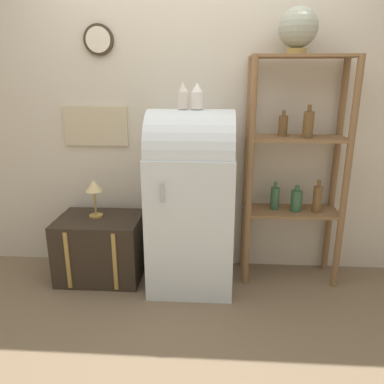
{
  "coord_description": "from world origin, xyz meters",
  "views": [
    {
      "loc": [
        0.18,
        -2.47,
        1.59
      ],
      "look_at": [
        0.01,
        0.23,
        0.76
      ],
      "focal_mm": 35.0,
      "sensor_mm": 36.0,
      "label": 1
    }
  ],
  "objects_px": {
    "desk_lamp": "(94,189)",
    "globe": "(298,28)",
    "suitcase_trunk": "(101,247)",
    "vase_center": "(197,97)",
    "vase_left": "(183,96)",
    "refrigerator": "(191,197)"
  },
  "relations": [
    {
      "from": "desk_lamp",
      "to": "globe",
      "type": "bearing_deg",
      "value": 1.66
    },
    {
      "from": "globe",
      "to": "suitcase_trunk",
      "type": "bearing_deg",
      "value": -177.1
    },
    {
      "from": "suitcase_trunk",
      "to": "vase_center",
      "type": "height_order",
      "value": "vase_center"
    },
    {
      "from": "vase_left",
      "to": "desk_lamp",
      "type": "distance_m",
      "value": 1.02
    },
    {
      "from": "refrigerator",
      "to": "vase_center",
      "type": "bearing_deg",
      "value": -17.36
    },
    {
      "from": "vase_left",
      "to": "globe",
      "type": "bearing_deg",
      "value": 8.94
    },
    {
      "from": "vase_center",
      "to": "suitcase_trunk",
      "type": "bearing_deg",
      "value": 176.61
    },
    {
      "from": "suitcase_trunk",
      "to": "globe",
      "type": "xyz_separation_m",
      "value": [
        1.47,
        0.07,
        1.65
      ]
    },
    {
      "from": "vase_left",
      "to": "desk_lamp",
      "type": "xyz_separation_m",
      "value": [
        -0.72,
        0.08,
        -0.72
      ]
    },
    {
      "from": "vase_left",
      "to": "desk_lamp",
      "type": "bearing_deg",
      "value": 173.66
    },
    {
      "from": "globe",
      "to": "vase_left",
      "type": "distance_m",
      "value": 0.91
    },
    {
      "from": "refrigerator",
      "to": "globe",
      "type": "relative_size",
      "value": 4.43
    },
    {
      "from": "refrigerator",
      "to": "suitcase_trunk",
      "type": "relative_size",
      "value": 2.08
    },
    {
      "from": "suitcase_trunk",
      "to": "globe",
      "type": "relative_size",
      "value": 2.13
    },
    {
      "from": "refrigerator",
      "to": "globe",
      "type": "xyz_separation_m",
      "value": [
        0.73,
        0.11,
        1.19
      ]
    },
    {
      "from": "desk_lamp",
      "to": "refrigerator",
      "type": "bearing_deg",
      "value": -4.75
    },
    {
      "from": "globe",
      "to": "vase_left",
      "type": "relative_size",
      "value": 1.67
    },
    {
      "from": "suitcase_trunk",
      "to": "globe",
      "type": "distance_m",
      "value": 2.22
    },
    {
      "from": "suitcase_trunk",
      "to": "vase_center",
      "type": "relative_size",
      "value": 3.66
    },
    {
      "from": "refrigerator",
      "to": "globe",
      "type": "distance_m",
      "value": 1.4
    },
    {
      "from": "vase_center",
      "to": "refrigerator",
      "type": "bearing_deg",
      "value": 162.64
    },
    {
      "from": "suitcase_trunk",
      "to": "globe",
      "type": "bearing_deg",
      "value": 2.9
    }
  ]
}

